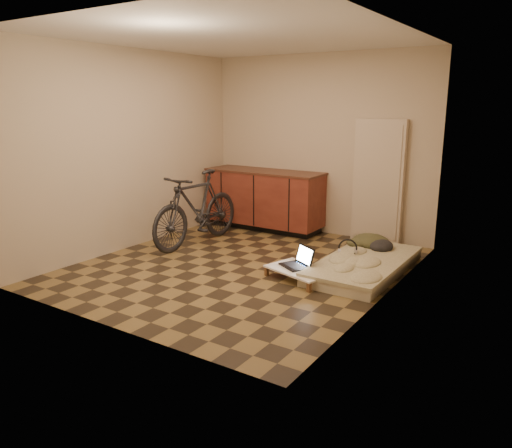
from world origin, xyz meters
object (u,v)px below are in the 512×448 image
Objects in this scene: futon at (364,265)px; laptop at (298,262)px; lap_desk at (300,270)px; bicycle at (197,205)px.

laptop reaches higher than futon.
lap_desk is (-0.50, -0.64, 0.03)m from futon.
futon is 0.81m from lap_desk.
futon is at bearing 68.54° from lap_desk.
laptop is at bearing -134.51° from futon.
laptop is (1.80, -0.41, -0.39)m from bicycle.
laptop reaches higher than lap_desk.
lap_desk is at bearing -12.78° from bicycle.
futon is (2.37, 0.16, -0.48)m from bicycle.
bicycle is 1.98m from lap_desk.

